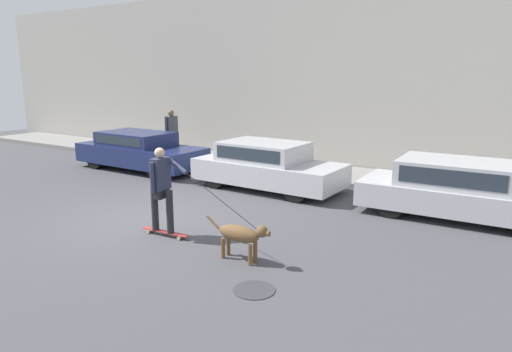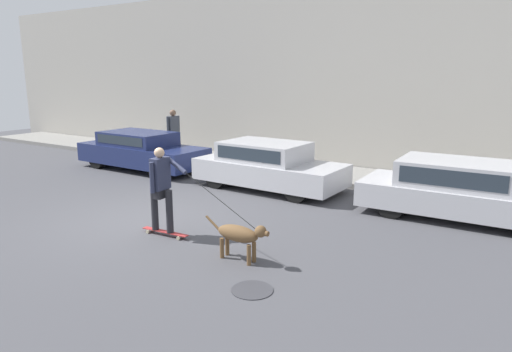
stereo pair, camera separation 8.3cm
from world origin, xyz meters
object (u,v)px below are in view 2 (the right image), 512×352
parked_car_2 (461,191)px  parked_car_1 (268,166)px  pedestrian_with_bag (173,130)px  parked_car_0 (141,151)px  dog (240,235)px  skateboarder (161,186)px

parked_car_2 → parked_car_1: bearing=178.9°
parked_car_1 → pedestrian_with_bag: (-5.00, 1.74, 0.46)m
parked_car_0 → pedestrian_with_bag: pedestrian_with_bag is taller
parked_car_2 → parked_car_0: bearing=178.9°
dog → pedestrian_with_bag: bearing=140.1°
parked_car_2 → skateboarder: 6.28m
parked_car_1 → parked_car_2: parked_car_1 is taller
parked_car_0 → dog: bearing=-31.5°
parked_car_2 → pedestrian_with_bag: bearing=168.9°
parked_car_2 → pedestrian_with_bag: size_ratio=2.56×
parked_car_1 → pedestrian_with_bag: bearing=162.7°
skateboarder → parked_car_2: bearing=39.0°
parked_car_0 → parked_car_2: (9.64, -0.00, -0.00)m
dog → skateboarder: bearing=174.8°
parked_car_1 → dog: (2.14, -4.45, -0.17)m
parked_car_1 → parked_car_2: (4.83, -0.00, -0.01)m
dog → parked_car_1: bearing=116.7°
dog → pedestrian_with_bag: size_ratio=0.76×
parked_car_1 → parked_car_2: size_ratio=0.96×
pedestrian_with_bag → dog: bearing=148.5°
parked_car_0 → pedestrian_with_bag: bearing=97.4°
parked_car_0 → dog: (6.95, -4.45, -0.16)m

